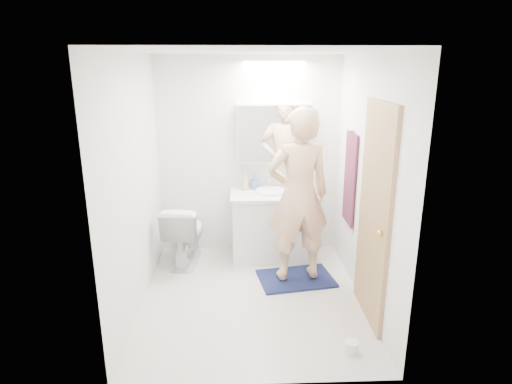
{
  "coord_description": "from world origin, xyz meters",
  "views": [
    {
      "loc": [
        -0.12,
        -3.94,
        2.3
      ],
      "look_at": [
        0.05,
        0.25,
        1.05
      ],
      "focal_mm": 30.44,
      "sensor_mm": 36.0,
      "label": 1
    }
  ],
  "objects_px": {
    "vanity_cabinet": "(270,227)",
    "soap_bottle_a": "(245,181)",
    "toilet": "(185,233)",
    "person": "(298,196)",
    "medicine_cabinet": "(274,133)",
    "toilet_paper_roll": "(352,347)",
    "toothbrush_cup": "(290,185)",
    "soap_bottle_b": "(254,182)"
  },
  "relations": [
    {
      "from": "vanity_cabinet",
      "to": "person",
      "type": "xyz_separation_m",
      "value": [
        0.25,
        -0.6,
        0.58
      ]
    },
    {
      "from": "soap_bottle_b",
      "to": "toilet_paper_roll",
      "type": "height_order",
      "value": "soap_bottle_b"
    },
    {
      "from": "toilet",
      "to": "toothbrush_cup",
      "type": "relative_size",
      "value": 7.41
    },
    {
      "from": "vanity_cabinet",
      "to": "person",
      "type": "relative_size",
      "value": 0.49
    },
    {
      "from": "soap_bottle_b",
      "to": "vanity_cabinet",
      "type": "bearing_deg",
      "value": -44.31
    },
    {
      "from": "vanity_cabinet",
      "to": "soap_bottle_a",
      "type": "distance_m",
      "value": 0.63
    },
    {
      "from": "soap_bottle_a",
      "to": "toothbrush_cup",
      "type": "xyz_separation_m",
      "value": [
        0.54,
        0.01,
        -0.06
      ]
    },
    {
      "from": "person",
      "to": "soap_bottle_a",
      "type": "bearing_deg",
      "value": -63.75
    },
    {
      "from": "toilet",
      "to": "person",
      "type": "xyz_separation_m",
      "value": [
        1.26,
        -0.49,
        0.6
      ]
    },
    {
      "from": "vanity_cabinet",
      "to": "soap_bottle_b",
      "type": "relative_size",
      "value": 5.11
    },
    {
      "from": "soap_bottle_b",
      "to": "medicine_cabinet",
      "type": "bearing_deg",
      "value": 7.3
    },
    {
      "from": "soap_bottle_b",
      "to": "toilet",
      "type": "bearing_deg",
      "value": -160.44
    },
    {
      "from": "soap_bottle_b",
      "to": "toothbrush_cup",
      "type": "distance_m",
      "value": 0.43
    },
    {
      "from": "person",
      "to": "soap_bottle_b",
      "type": "distance_m",
      "value": 0.9
    },
    {
      "from": "medicine_cabinet",
      "to": "person",
      "type": "bearing_deg",
      "value": -76.4
    },
    {
      "from": "person",
      "to": "soap_bottle_a",
      "type": "relative_size",
      "value": 8.57
    },
    {
      "from": "vanity_cabinet",
      "to": "toothbrush_cup",
      "type": "bearing_deg",
      "value": 33.18
    },
    {
      "from": "soap_bottle_a",
      "to": "person",
      "type": "bearing_deg",
      "value": -54.14
    },
    {
      "from": "soap_bottle_a",
      "to": "vanity_cabinet",
      "type": "bearing_deg",
      "value": -26.74
    },
    {
      "from": "toilet",
      "to": "medicine_cabinet",
      "type": "bearing_deg",
      "value": -156.14
    },
    {
      "from": "vanity_cabinet",
      "to": "medicine_cabinet",
      "type": "distance_m",
      "value": 1.13
    },
    {
      "from": "toilet",
      "to": "toilet_paper_roll",
      "type": "bearing_deg",
      "value": 138.39
    },
    {
      "from": "person",
      "to": "toilet",
      "type": "bearing_deg",
      "value": -30.75
    },
    {
      "from": "vanity_cabinet",
      "to": "toilet_paper_roll",
      "type": "relative_size",
      "value": 8.18
    },
    {
      "from": "medicine_cabinet",
      "to": "soap_bottle_a",
      "type": "relative_size",
      "value": 4.09
    },
    {
      "from": "toilet",
      "to": "vanity_cabinet",
      "type": "bearing_deg",
      "value": -166.65
    },
    {
      "from": "toilet_paper_roll",
      "to": "medicine_cabinet",
      "type": "bearing_deg",
      "value": 103.33
    },
    {
      "from": "vanity_cabinet",
      "to": "toilet_paper_roll",
      "type": "height_order",
      "value": "vanity_cabinet"
    },
    {
      "from": "soap_bottle_b",
      "to": "toilet_paper_roll",
      "type": "distance_m",
      "value": 2.34
    },
    {
      "from": "vanity_cabinet",
      "to": "soap_bottle_a",
      "type": "height_order",
      "value": "soap_bottle_a"
    },
    {
      "from": "toilet",
      "to": "soap_bottle_b",
      "type": "xyz_separation_m",
      "value": [
        0.83,
        0.3,
        0.54
      ]
    },
    {
      "from": "medicine_cabinet",
      "to": "toilet",
      "type": "distance_m",
      "value": 1.59
    },
    {
      "from": "toilet",
      "to": "person",
      "type": "distance_m",
      "value": 1.48
    },
    {
      "from": "medicine_cabinet",
      "to": "soap_bottle_b",
      "type": "relative_size",
      "value": 5.0
    },
    {
      "from": "person",
      "to": "vanity_cabinet",
      "type": "bearing_deg",
      "value": -77.38
    },
    {
      "from": "soap_bottle_a",
      "to": "toothbrush_cup",
      "type": "relative_size",
      "value": 2.15
    },
    {
      "from": "medicine_cabinet",
      "to": "soap_bottle_a",
      "type": "distance_m",
      "value": 0.67
    },
    {
      "from": "toilet",
      "to": "person",
      "type": "relative_size",
      "value": 0.4
    },
    {
      "from": "toilet",
      "to": "soap_bottle_a",
      "type": "height_order",
      "value": "soap_bottle_a"
    },
    {
      "from": "toilet_paper_roll",
      "to": "soap_bottle_b",
      "type": "bearing_deg",
      "value": 109.5
    },
    {
      "from": "medicine_cabinet",
      "to": "toilet_paper_roll",
      "type": "xyz_separation_m",
      "value": [
        0.49,
        -2.09,
        -1.45
      ]
    },
    {
      "from": "medicine_cabinet",
      "to": "toothbrush_cup",
      "type": "bearing_deg",
      "value": -14.37
    }
  ]
}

